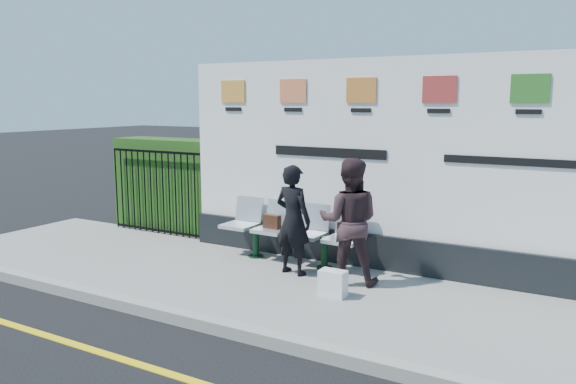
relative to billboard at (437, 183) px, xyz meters
The scene contains 10 objects.
pavement 1.98m from the billboard, 110.32° to the right, with size 14.00×3.00×0.12m, color gray.
kerb 3.19m from the billboard, 99.95° to the right, with size 14.00×0.18×0.14m, color gray.
billboard is the anchor object (origin of this frame).
hedge 5.11m from the billboard, behind, with size 2.35×0.70×1.70m, color #224A16.
railing 5.10m from the billboard, behind, with size 2.05×0.06×1.54m, color black, non-canonical shape.
bench 2.36m from the billboard, 167.54° to the right, with size 2.29×0.59×0.49m, color silver, non-canonical shape.
woman_left 2.03m from the billboard, 152.67° to the right, with size 0.56×0.37×1.54m, color black.
woman_right 1.34m from the billboard, 135.48° to the right, with size 0.81×0.63×1.67m, color #322124.
handbag_brown 2.50m from the billboard, 169.23° to the right, with size 0.26×0.11×0.21m, color black.
carrier_bag_white 2.04m from the billboard, 120.06° to the right, with size 0.33×0.20×0.33m, color silver.
Camera 1 is at (2.48, -3.70, 2.52)m, focal length 35.00 mm.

